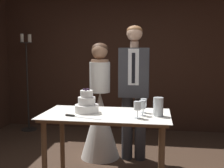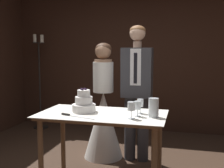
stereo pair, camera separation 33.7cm
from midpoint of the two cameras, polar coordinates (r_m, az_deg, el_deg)
The scene contains 11 objects.
wall_back at distance 5.30m, azimuth 7.07°, elevation 5.87°, with size 5.00×0.12×2.81m, color #382116.
cake_table at distance 3.04m, azimuth 1.19°, elevation -7.97°, with size 1.36×0.73×0.82m.
tiered_cake at distance 3.08m, azimuth -2.63°, elevation -4.03°, with size 0.26×0.26×0.27m.
cake_knife at distance 2.90m, azimuth -4.97°, elevation -6.41°, with size 0.40×0.13×0.02m.
wine_glass_near at distance 2.89m, azimuth 8.58°, elevation -4.40°, with size 0.07×0.07×0.16m.
wine_glass_middle at distance 3.03m, azimuth 8.97°, elevation -3.94°, with size 0.07×0.07×0.16m.
wine_glass_far at distance 2.78m, azimuth 7.43°, elevation -4.63°, with size 0.08×0.08×0.17m.
hurricane_candle at distance 2.89m, azimuth 11.78°, elevation -4.85°, with size 0.10×0.10×0.19m.
bride at distance 3.91m, azimuth 0.72°, elevation -6.42°, with size 0.54×0.54×1.59m.
groom at distance 3.75m, azimuth 7.66°, elevation -0.49°, with size 0.40×0.25×1.81m.
candle_stand at distance 5.48m, azimuth -12.80°, elevation 0.00°, with size 0.28×0.28×1.79m.
Camera 2 is at (0.87, -2.69, 1.48)m, focal length 45.00 mm.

